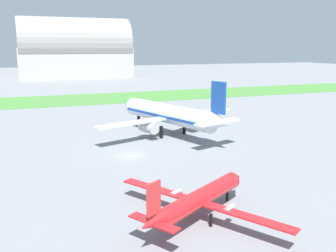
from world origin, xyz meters
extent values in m
plane|color=gray|center=(0.00, 0.00, 0.00)|extent=(600.00, 600.00, 0.00)
cube|color=#478438|center=(0.00, 71.01, 0.04)|extent=(360.00, 28.00, 0.08)
cylinder|color=red|center=(0.69, -24.54, 2.23)|extent=(12.50, 8.38, 1.86)
cone|color=black|center=(7.11, -20.78, 2.23)|extent=(2.53, 2.51, 1.82)
cone|color=red|center=(-6.06, -28.49, 2.47)|extent=(3.09, 2.76, 1.68)
cube|color=red|center=(0.69, -24.54, 2.09)|extent=(11.88, 8.03, 0.26)
cube|color=red|center=(-2.22, -20.31, 1.91)|extent=(6.30, 9.49, 0.19)
cube|color=red|center=(2.95, -29.15, 1.91)|extent=(6.30, 9.49, 0.19)
cylinder|color=#B7BABF|center=(-0.84, -21.64, 1.91)|extent=(1.59, 1.27, 0.60)
cylinder|color=#B7BABF|center=(2.47, -27.29, 1.91)|extent=(1.59, 1.27, 0.60)
cube|color=red|center=(-5.74, -28.30, 4.65)|extent=(1.56, 1.04, 2.98)
cube|color=red|center=(-6.39, -27.18, 2.42)|extent=(2.28, 2.81, 0.15)
cube|color=red|center=(-5.08, -29.43, 2.42)|extent=(2.28, 2.81, 0.15)
cylinder|color=black|center=(5.51, -21.72, 0.65)|extent=(0.34, 0.34, 1.30)
cylinder|color=black|center=(-1.05, -23.42, 0.65)|extent=(0.34, 0.34, 1.30)
cylinder|color=black|center=(0.82, -26.60, 0.65)|extent=(0.34, 0.34, 1.30)
cylinder|color=silver|center=(11.17, 11.96, 4.32)|extent=(11.23, 24.83, 3.80)
cone|color=black|center=(6.93, 25.11, 4.32)|extent=(4.60, 4.43, 3.72)
cone|color=silver|center=(15.61, -1.85, 4.79)|extent=(4.74, 5.65, 3.42)
cube|color=#19479E|center=(11.17, 11.96, 4.03)|extent=(10.88, 23.54, 0.53)
cube|color=silver|center=(3.49, 8.76, 3.65)|extent=(16.52, 7.38, 0.38)
cube|color=silver|center=(19.27, 13.84, 3.65)|extent=(16.52, 7.38, 0.38)
cylinder|color=#B7BABF|center=(6.33, 9.68, 2.29)|extent=(3.26, 4.58, 2.09)
cylinder|color=#B7BABF|center=(16.43, 12.93, 2.29)|extent=(3.26, 4.58, 2.09)
cube|color=#19479E|center=(15.40, -1.19, 8.98)|extent=(1.39, 3.10, 5.53)
cube|color=silver|center=(13.10, -1.93, 4.70)|extent=(5.24, 3.45, 0.30)
cube|color=silver|center=(17.70, -0.45, 4.70)|extent=(5.24, 3.45, 0.30)
cylinder|color=black|center=(7.99, 21.82, 1.21)|extent=(0.68, 0.68, 2.42)
cylinder|color=black|center=(8.85, 9.40, 1.21)|extent=(0.68, 0.68, 2.42)
cylinder|color=black|center=(14.54, 11.23, 1.21)|extent=(0.68, 0.68, 2.42)
cube|color=#BCB7B2|center=(13.50, 166.25, 8.54)|extent=(62.73, 26.29, 17.09)
cylinder|color=gray|center=(13.50, 166.25, 19.71)|extent=(61.48, 28.92, 28.92)
camera|label=1|loc=(-15.41, -56.61, 17.41)|focal=39.56mm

